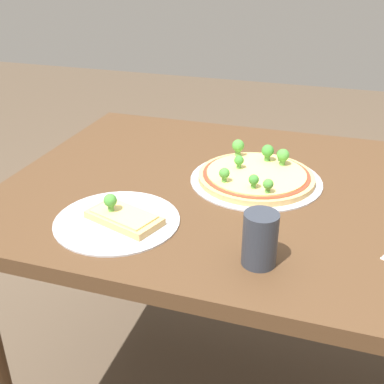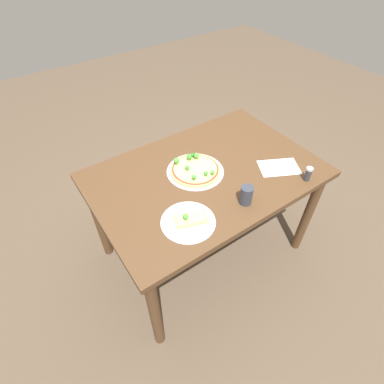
% 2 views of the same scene
% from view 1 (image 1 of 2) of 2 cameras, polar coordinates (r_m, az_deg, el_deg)
% --- Properties ---
extents(dining_table, '(1.31, 0.88, 0.76)m').
position_cam_1_polar(dining_table, '(1.23, 9.01, -3.78)').
color(dining_table, '#4C331E').
rests_on(dining_table, ground_plane).
extents(pizza_tray_whole, '(0.33, 0.33, 0.07)m').
position_cam_1_polar(pizza_tray_whole, '(1.23, 7.61, 1.96)').
color(pizza_tray_whole, '#B7B7BC').
rests_on(pizza_tray_whole, dining_table).
extents(pizza_tray_slice, '(0.27, 0.27, 0.06)m').
position_cam_1_polar(pizza_tray_slice, '(1.05, -8.54, -3.11)').
color(pizza_tray_slice, '#B7B7BC').
rests_on(pizza_tray_slice, dining_table).
extents(drinking_cup, '(0.07, 0.07, 0.11)m').
position_cam_1_polar(drinking_cup, '(0.89, 8.06, -5.55)').
color(drinking_cup, '#2D333D').
rests_on(drinking_cup, dining_table).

